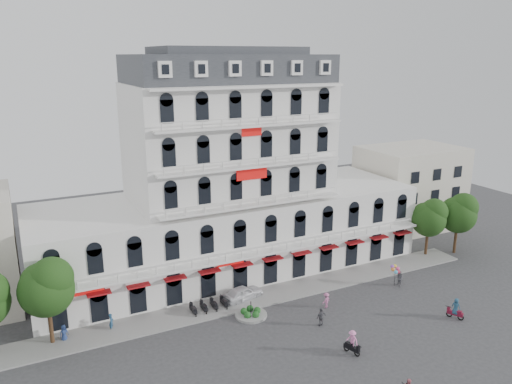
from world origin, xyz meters
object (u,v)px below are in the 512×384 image
object	(u,v)px
parked_car	(243,293)
rider_center	(352,341)
balloon_vendor	(398,275)
rider_east	(456,309)

from	to	relation	value
parked_car	rider_center	bearing A→B (deg)	-174.71
rider_center	balloon_vendor	xyz separation A→B (m)	(12.61, 8.39, 0.08)
rider_east	rider_center	size ratio (longest dim) A/B	0.96
parked_car	rider_center	xyz separation A→B (m)	(4.22, -13.15, 0.42)
rider_east	balloon_vendor	distance (m)	8.05
parked_car	balloon_vendor	distance (m)	17.49
parked_car	rider_center	distance (m)	13.82
rider_east	balloon_vendor	world-z (taller)	balloon_vendor
rider_east	parked_car	bearing A→B (deg)	26.56
rider_center	balloon_vendor	size ratio (longest dim) A/B	0.91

